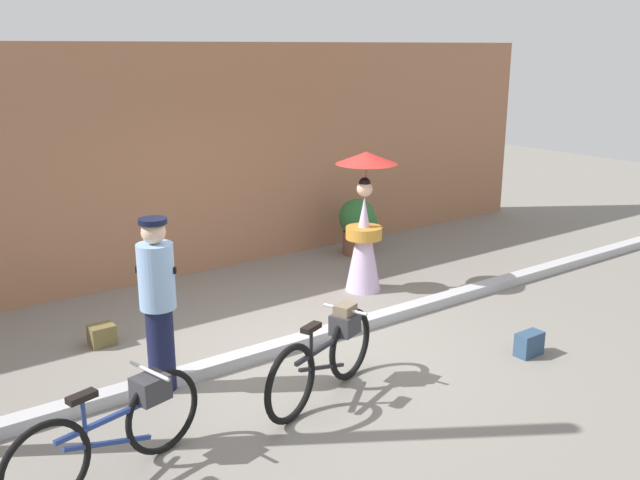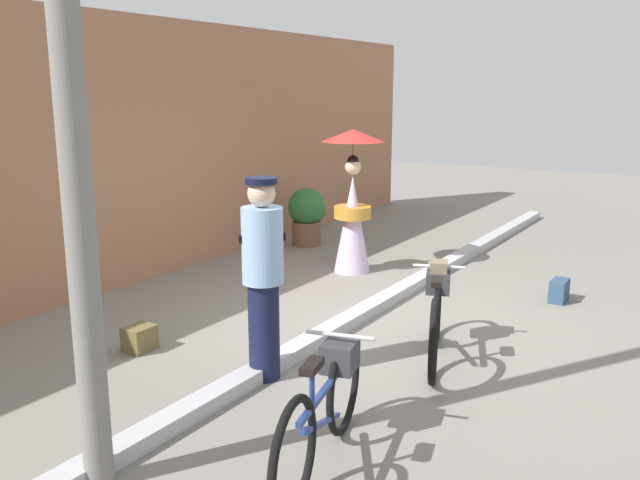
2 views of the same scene
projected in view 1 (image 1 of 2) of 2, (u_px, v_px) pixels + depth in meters
The scene contains 10 objects.
ground_plane at pixel (299, 346), 7.73m from camera, with size 30.00×30.00×0.00m, color gray.
building_wall at pixel (168, 162), 9.82m from camera, with size 14.00×0.40×3.27m, color #9E6B4C.
sidewalk_curb at pixel (299, 341), 7.71m from camera, with size 14.00×0.20×0.12m, color #B2B2B7.
bicycle_near_officer at pixel (327, 354), 6.55m from camera, with size 1.65×0.71×0.81m.
bicycle_far_side at pixel (116, 428), 5.30m from camera, with size 1.69×0.57×0.80m.
person_officer at pixel (158, 300), 6.54m from camera, with size 0.34×0.34×1.70m.
person_with_parasol at pixel (364, 222), 9.29m from camera, with size 0.82×0.82×1.88m.
potted_plant_by_door at pixel (358, 224), 11.05m from camera, with size 0.59×0.58×0.89m.
backpack_on_pavement at pixel (530, 344), 7.48m from camera, with size 0.31×0.17×0.26m.
backpack_spare at pixel (102, 335), 7.73m from camera, with size 0.27×0.23×0.23m.
Camera 1 is at (-4.01, -5.90, 3.21)m, focal length 39.20 mm.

